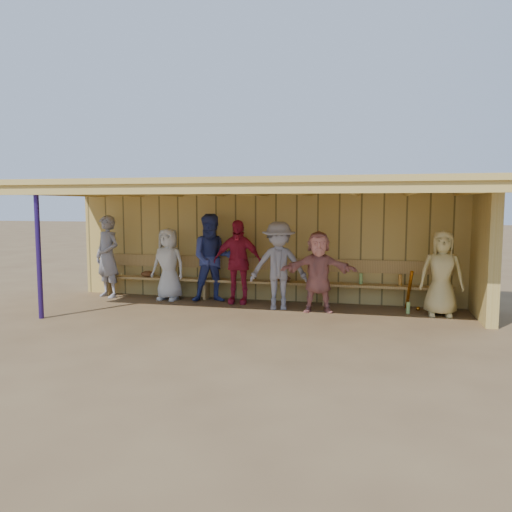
{
  "coord_description": "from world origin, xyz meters",
  "views": [
    {
      "loc": [
        2.25,
        -9.16,
        2.06
      ],
      "look_at": [
        0.0,
        0.35,
        1.05
      ],
      "focal_mm": 35.0,
      "sensor_mm": 36.0,
      "label": 1
    }
  ],
  "objects_px": {
    "player_d": "(237,262)",
    "player_a": "(108,256)",
    "player_f": "(318,272)",
    "bench": "(264,277)",
    "player_b": "(168,264)",
    "player_c": "(213,258)",
    "player_h": "(442,273)",
    "player_e": "(279,266)"
  },
  "relations": [
    {
      "from": "player_d",
      "to": "player_a",
      "type": "bearing_deg",
      "value": 178.56
    },
    {
      "from": "player_a",
      "to": "player_d",
      "type": "relative_size",
      "value": 1.05
    },
    {
      "from": "player_c",
      "to": "player_f",
      "type": "relative_size",
      "value": 1.2
    },
    {
      "from": "bench",
      "to": "player_e",
      "type": "bearing_deg",
      "value": -58.09
    },
    {
      "from": "player_c",
      "to": "player_a",
      "type": "bearing_deg",
      "value": 161.38
    },
    {
      "from": "player_a",
      "to": "player_d",
      "type": "xyz_separation_m",
      "value": [
        2.98,
        0.02,
        -0.04
      ]
    },
    {
      "from": "player_c",
      "to": "player_f",
      "type": "xyz_separation_m",
      "value": [
        2.29,
        -0.49,
        -0.15
      ]
    },
    {
      "from": "player_c",
      "to": "player_h",
      "type": "distance_m",
      "value": 4.56
    },
    {
      "from": "player_b",
      "to": "bench",
      "type": "xyz_separation_m",
      "value": [
        2.06,
        0.31,
        -0.25
      ]
    },
    {
      "from": "player_d",
      "to": "player_e",
      "type": "distance_m",
      "value": 1.03
    },
    {
      "from": "player_a",
      "to": "player_d",
      "type": "bearing_deg",
      "value": 22.7
    },
    {
      "from": "player_e",
      "to": "player_a",
      "type": "bearing_deg",
      "value": 163.86
    },
    {
      "from": "player_e",
      "to": "player_d",
      "type": "bearing_deg",
      "value": 146.52
    },
    {
      "from": "player_f",
      "to": "player_h",
      "type": "distance_m",
      "value": 2.26
    },
    {
      "from": "player_d",
      "to": "bench",
      "type": "xyz_separation_m",
      "value": [
        0.5,
        0.32,
        -0.34
      ]
    },
    {
      "from": "player_f",
      "to": "bench",
      "type": "xyz_separation_m",
      "value": [
        -1.24,
        0.8,
        -0.25
      ]
    },
    {
      "from": "player_f",
      "to": "player_h",
      "type": "xyz_separation_m",
      "value": [
        2.25,
        0.17,
        0.02
      ]
    },
    {
      "from": "player_a",
      "to": "player_f",
      "type": "distance_m",
      "value": 4.75
    },
    {
      "from": "player_a",
      "to": "bench",
      "type": "bearing_deg",
      "value": 27.84
    },
    {
      "from": "player_c",
      "to": "player_f",
      "type": "distance_m",
      "value": 2.35
    },
    {
      "from": "bench",
      "to": "player_f",
      "type": "bearing_deg",
      "value": -32.8
    },
    {
      "from": "player_a",
      "to": "player_h",
      "type": "height_order",
      "value": "player_a"
    },
    {
      "from": "player_d",
      "to": "bench",
      "type": "relative_size",
      "value": 0.23
    },
    {
      "from": "player_c",
      "to": "player_f",
      "type": "bearing_deg",
      "value": -31.45
    },
    {
      "from": "player_c",
      "to": "player_b",
      "type": "bearing_deg",
      "value": 161.0
    },
    {
      "from": "player_d",
      "to": "player_f",
      "type": "distance_m",
      "value": 1.81
    },
    {
      "from": "player_a",
      "to": "bench",
      "type": "distance_m",
      "value": 3.53
    },
    {
      "from": "player_b",
      "to": "bench",
      "type": "bearing_deg",
      "value": 14.99
    },
    {
      "from": "player_a",
      "to": "player_h",
      "type": "xyz_separation_m",
      "value": [
        6.98,
        -0.29,
        -0.12
      ]
    },
    {
      "from": "player_e",
      "to": "player_c",
      "type": "bearing_deg",
      "value": 154.01
    },
    {
      "from": "player_c",
      "to": "player_e",
      "type": "relative_size",
      "value": 1.08
    },
    {
      "from": "player_a",
      "to": "player_h",
      "type": "relative_size",
      "value": 1.15
    },
    {
      "from": "player_d",
      "to": "player_h",
      "type": "xyz_separation_m",
      "value": [
        3.99,
        -0.31,
        -0.08
      ]
    },
    {
      "from": "player_h",
      "to": "player_b",
      "type": "bearing_deg",
      "value": 177.76
    },
    {
      "from": "player_b",
      "to": "player_h",
      "type": "distance_m",
      "value": 5.55
    },
    {
      "from": "player_h",
      "to": "player_e",
      "type": "bearing_deg",
      "value": -177.23
    },
    {
      "from": "player_a",
      "to": "player_b",
      "type": "distance_m",
      "value": 1.44
    },
    {
      "from": "player_f",
      "to": "player_h",
      "type": "bearing_deg",
      "value": -4.36
    },
    {
      "from": "bench",
      "to": "player_d",
      "type": "bearing_deg",
      "value": -147.8
    },
    {
      "from": "player_d",
      "to": "bench",
      "type": "distance_m",
      "value": 0.69
    },
    {
      "from": "player_d",
      "to": "bench",
      "type": "bearing_deg",
      "value": 30.39
    },
    {
      "from": "player_h",
      "to": "bench",
      "type": "bearing_deg",
      "value": 170.84
    }
  ]
}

